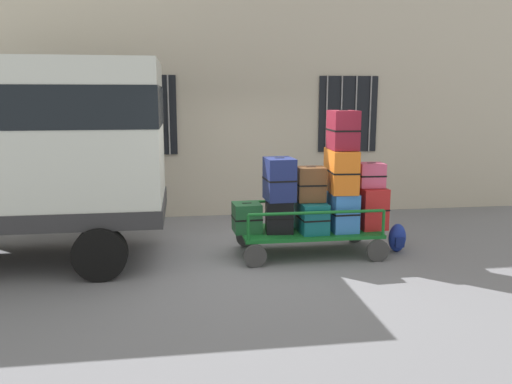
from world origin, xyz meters
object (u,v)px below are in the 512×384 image
at_px(suitcase_midleft_bottom, 279,216).
at_px(backpack, 397,238).
at_px(suitcase_midright_top, 343,130).
at_px(suitcase_midright_middle, 341,170).
at_px(suitcase_center_bottom, 310,215).
at_px(suitcase_midleft_middle, 279,179).
at_px(suitcase_midright_bottom, 340,210).
at_px(suitcase_left_bottom, 247,217).
at_px(luggage_cart, 309,234).
at_px(suitcase_center_middle, 311,184).
at_px(suitcase_right_middle, 371,175).
at_px(suitcase_right_bottom, 369,207).

distance_m(suitcase_midleft_bottom, backpack, 1.88).
height_order(suitcase_midright_top, backpack, suitcase_midright_top).
xyz_separation_m(suitcase_midleft_bottom, suitcase_midright_middle, (0.94, 0.06, 0.65)).
distance_m(suitcase_center_bottom, suitcase_midright_top, 1.36).
distance_m(suitcase_midleft_middle, suitcase_midright_bottom, 1.07).
height_order(suitcase_left_bottom, suitcase_center_bottom, suitcase_center_bottom).
xyz_separation_m(luggage_cart, suitcase_midright_bottom, (0.47, 0.03, 0.35)).
distance_m(suitcase_center_middle, suitcase_right_middle, 0.95).
distance_m(suitcase_midleft_middle, suitcase_center_middle, 0.48).
xyz_separation_m(suitcase_center_bottom, suitcase_right_bottom, (0.94, 0.03, 0.09)).
height_order(suitcase_center_middle, backpack, suitcase_center_middle).
distance_m(suitcase_right_bottom, backpack, 0.64).
xyz_separation_m(luggage_cart, suitcase_right_middle, (0.94, 0.02, 0.87)).
height_order(suitcase_midright_bottom, suitcase_right_bottom, suitcase_right_bottom).
distance_m(luggage_cart, backpack, 1.37).
bearing_deg(suitcase_midleft_middle, suitcase_center_bottom, 4.70).
height_order(suitcase_left_bottom, suitcase_midright_top, suitcase_midright_top).
xyz_separation_m(luggage_cart, suitcase_midright_top, (0.47, -0.01, 1.56)).
height_order(suitcase_midright_middle, suitcase_right_bottom, suitcase_midright_middle).
relative_size(suitcase_center_middle, suitcase_right_middle, 1.28).
bearing_deg(suitcase_midright_bottom, suitcase_left_bottom, 179.86).
xyz_separation_m(suitcase_left_bottom, suitcase_midleft_middle, (0.47, -0.07, 0.57)).
height_order(suitcase_midright_bottom, suitcase_midright_middle, suitcase_midright_middle).
bearing_deg(suitcase_center_bottom, suitcase_midleft_middle, -175.30).
bearing_deg(suitcase_midright_middle, suitcase_center_middle, -173.35).
bearing_deg(suitcase_left_bottom, suitcase_midright_top, -1.77).
height_order(suitcase_midright_top, suitcase_right_middle, suitcase_midright_top).
relative_size(suitcase_midleft_bottom, suitcase_midright_middle, 0.58).
relative_size(suitcase_midright_middle, backpack, 1.87).
xyz_separation_m(suitcase_center_middle, suitcase_right_middle, (0.94, 0.06, 0.11)).
distance_m(suitcase_midleft_bottom, suitcase_midright_bottom, 0.95).
bearing_deg(suitcase_midleft_bottom, suitcase_right_bottom, 2.94).
bearing_deg(suitcase_midright_bottom, suitcase_right_middle, -0.35).
relative_size(suitcase_midleft_bottom, suitcase_right_middle, 1.20).
xyz_separation_m(suitcase_midleft_middle, suitcase_midright_bottom, (0.94, 0.07, -0.50)).
xyz_separation_m(suitcase_center_bottom, suitcase_midright_middle, (0.47, 0.02, 0.67)).
distance_m(suitcase_left_bottom, suitcase_midright_middle, 1.57).
bearing_deg(suitcase_midleft_bottom, suitcase_right_middle, 2.55).
bearing_deg(suitcase_midright_top, suitcase_midleft_middle, -178.45).
relative_size(suitcase_right_bottom, backpack, 1.43).
bearing_deg(suitcase_midright_top, suitcase_left_bottom, 178.23).
xyz_separation_m(suitcase_center_bottom, suitcase_midright_bottom, (0.47, 0.03, 0.06)).
bearing_deg(luggage_cart, suitcase_midleft_bottom, -175.34).
height_order(suitcase_center_bottom, backpack, suitcase_center_bottom).
bearing_deg(backpack, suitcase_midright_top, 174.73).
height_order(luggage_cart, suitcase_midleft_bottom, suitcase_midleft_bottom).
relative_size(suitcase_midleft_middle, suitcase_midright_top, 1.04).
bearing_deg(suitcase_midright_middle, suitcase_left_bottom, 179.49).
bearing_deg(backpack, suitcase_midleft_bottom, 178.24).
distance_m(suitcase_midright_top, suitcase_right_middle, 0.83).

